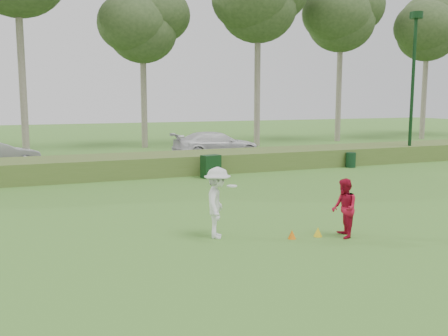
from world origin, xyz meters
name	(u,v)px	position (x,y,z in m)	size (l,w,h in m)	color
ground	(281,238)	(0.00, 0.00, 0.00)	(120.00, 120.00, 0.00)	#3C7727
reed_strip	(162,164)	(0.00, 12.00, 0.45)	(80.00, 3.00, 0.90)	#496428
park_road	(140,160)	(0.00, 17.00, 0.03)	(80.00, 6.00, 0.06)	#2D2D2D
lamp_post	(414,61)	(14.00, 11.00, 5.59)	(0.70, 0.70, 8.18)	black
tree_4	(142,25)	(2.00, 24.50, 8.59)	(6.24, 6.24, 11.50)	gray
tree_5	(258,1)	(10.00, 22.50, 10.47)	(7.28, 7.28, 14.00)	gray
tree_6	(341,15)	(18.00, 23.80, 10.10)	(7.02, 7.02, 13.50)	gray
tree_7	(428,29)	(26.00, 22.80, 9.34)	(6.50, 6.50, 12.50)	gray
player_white	(217,203)	(-1.50, 0.68, 0.92)	(1.11, 1.36, 1.84)	silver
player_red	(344,208)	(1.54, -0.51, 0.77)	(0.75, 0.58, 1.53)	#AA0E2A
cone_orange	(292,234)	(0.23, -0.14, 0.12)	(0.21, 0.21, 0.23)	orange
cone_yellow	(318,232)	(0.96, -0.21, 0.12)	(0.22, 0.22, 0.25)	yellow
utility_cabinet	(211,166)	(1.69, 9.86, 0.51)	(0.82, 0.51, 1.03)	black
trash_bin	(351,160)	(9.56, 10.29, 0.39)	(0.52, 0.52, 0.77)	black
car_right	(217,145)	(4.47, 16.42, 0.82)	(2.13, 5.24, 1.52)	silver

